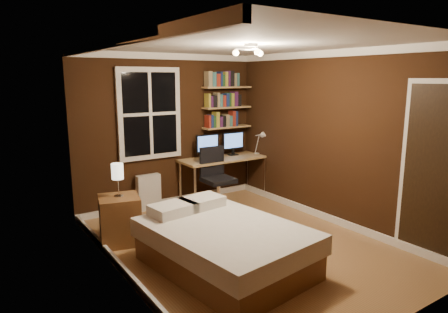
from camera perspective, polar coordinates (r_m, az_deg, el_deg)
floor at (r=5.28m, az=2.85°, el=-12.43°), size 4.20×4.20×0.00m
wall_back at (r=6.70m, az=-7.85°, el=3.67°), size 3.20×0.04×2.50m
wall_left at (r=4.18m, az=-14.88°, el=-1.16°), size 0.04×4.20×2.50m
wall_right at (r=6.00m, az=15.33°, el=2.50°), size 0.04×4.20×2.50m
ceiling at (r=4.86m, az=3.15°, el=15.71°), size 3.20×4.20×0.02m
window at (r=6.49m, az=-10.57°, el=6.01°), size 1.06×0.06×1.46m
door at (r=5.18m, az=28.16°, el=-2.33°), size 0.03×0.82×2.05m
ceiling_fixture at (r=4.77m, az=3.88°, el=14.58°), size 0.44×0.44×0.18m
bookshelf_lower at (r=7.13m, az=0.41°, el=4.23°), size 0.92×0.22×0.03m
books_row_lower at (r=7.12m, az=0.41°, el=5.27°), size 0.60×0.16×0.23m
bookshelf_middle at (r=7.10m, az=0.41°, el=7.03°), size 0.92×0.22×0.03m
books_row_middle at (r=7.09m, az=0.42°, el=8.08°), size 0.66×0.16×0.23m
bookshelf_upper at (r=7.08m, az=0.42°, el=9.86°), size 0.92×0.22×0.03m
books_row_upper at (r=7.08m, az=0.42°, el=10.91°), size 0.60×0.16×0.23m
bed at (r=4.58m, az=-0.04°, el=-12.55°), size 1.57×2.02×0.63m
nightstand at (r=5.39m, az=-14.64°, el=-8.75°), size 0.60×0.60×0.62m
bedside_lamp at (r=5.24m, az=-14.93°, el=-3.30°), size 0.15×0.15×0.43m
radiator at (r=6.62m, az=-10.72°, el=-5.03°), size 0.39×0.14×0.58m
desk at (r=6.96m, az=0.01°, el=-0.62°), size 1.58×0.59×0.75m
monitor_left at (r=6.82m, az=-2.38°, el=1.44°), size 0.44×0.12×0.42m
monitor_right at (r=7.11m, az=1.31°, el=1.85°), size 0.44×0.12×0.42m
desk_lamp at (r=7.22m, az=5.17°, el=2.03°), size 0.14×0.32×0.44m
office_chair at (r=6.48m, az=-1.04°, el=-4.25°), size 0.56×0.56×1.02m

